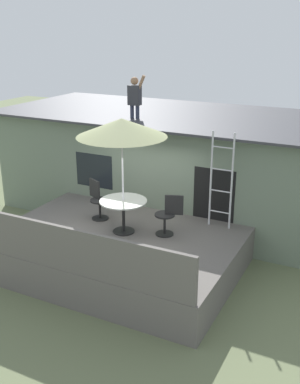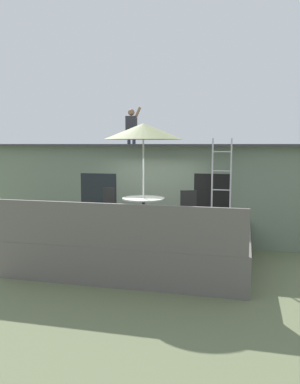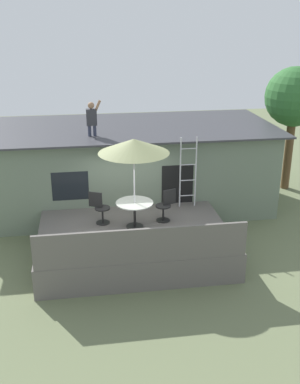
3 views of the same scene
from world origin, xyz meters
TOP-DOWN VIEW (x-y plane):
  - ground_plane at (0.00, 0.00)m, footprint 40.00×40.00m
  - house at (0.00, 3.60)m, footprint 10.50×4.50m
  - deck at (0.00, 0.00)m, footprint 5.22×3.99m
  - deck_railing at (0.00, -1.95)m, footprint 5.12×0.08m
  - patio_table at (0.06, 0.05)m, footprint 1.04×1.04m
  - patio_umbrella at (0.06, 0.05)m, footprint 1.90×1.90m
  - step_ladder at (1.84, 1.30)m, footprint 0.52×0.04m
  - person_figure at (-0.95, 2.47)m, footprint 0.47×0.20m
  - patio_chair_left at (-0.88, 0.48)m, footprint 0.59×0.44m
  - patio_chair_right at (0.98, 0.37)m, footprint 0.61×0.44m
  - backyard_tree at (6.51, 4.36)m, footprint 2.18×2.18m

SIDE VIEW (x-z plane):
  - ground_plane at x=0.00m, z-range 0.00..0.00m
  - deck at x=0.00m, z-range 0.00..0.80m
  - deck_railing at x=0.00m, z-range 0.80..1.70m
  - patio_chair_left at x=-0.88m, z-range 0.80..1.72m
  - patio_chair_right at x=0.98m, z-range 0.80..1.72m
  - patio_table at x=0.06m, z-range 1.01..1.76m
  - house at x=0.00m, z-range 0.01..2.85m
  - step_ladder at x=1.84m, z-range 0.80..3.00m
  - patio_umbrella at x=0.06m, z-range 1.88..4.42m
  - person_figure at x=-0.95m, z-range 2.90..4.01m
  - backyard_tree at x=6.51m, z-range 1.18..5.83m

